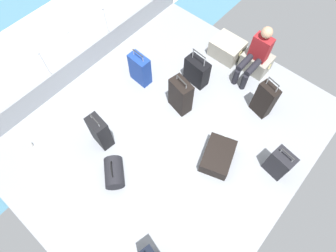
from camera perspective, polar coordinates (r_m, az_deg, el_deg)
name	(u,v)px	position (r m, az deg, el deg)	size (l,w,h in m)	color
ground_plane	(170,132)	(4.93, 0.31, -1.31)	(4.40, 5.20, 0.06)	gray
gunwale_port	(84,60)	(5.76, -16.65, 12.65)	(0.06, 5.20, 0.45)	gray
railing_port	(76,39)	(5.37, -18.21, 16.50)	(0.04, 4.20, 1.02)	silver
sea_wake	(49,46)	(7.11, -23.02, 14.81)	(12.00, 12.00, 0.01)	teal
cargo_crate_0	(227,48)	(5.92, 11.91, 15.19)	(0.63, 0.50, 0.36)	#9E9989
cargo_crate_1	(256,62)	(5.82, 17.44, 12.32)	(0.57, 0.41, 0.36)	gray
passenger_seated	(256,54)	(5.44, 17.50, 13.82)	(0.34, 0.66, 1.06)	maroon
suitcase_1	(140,69)	(5.31, -5.71, 11.43)	(0.40, 0.23, 0.74)	navy
suitcase_2	(197,71)	(5.32, 5.87, 10.98)	(0.47, 0.27, 0.76)	black
suitcase_3	(264,100)	(5.10, 19.01, 5.07)	(0.37, 0.26, 0.86)	black
suitcase_4	(100,132)	(4.66, -13.65, -1.17)	(0.37, 0.25, 0.76)	black
suitcase_5	(279,163)	(4.70, 21.71, -7.06)	(0.37, 0.29, 0.65)	black
suitcase_6	(218,156)	(4.65, 10.11, -6.06)	(0.63, 0.75, 0.24)	black
suitcase_7	(181,96)	(4.88, 2.58, 6.19)	(0.44, 0.31, 0.79)	black
duffel_bag	(114,173)	(4.53, -10.94, -9.29)	(0.55, 0.53, 0.43)	black
paper_cup	(30,145)	(5.28, -26.27, -3.48)	(0.08, 0.08, 0.10)	white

